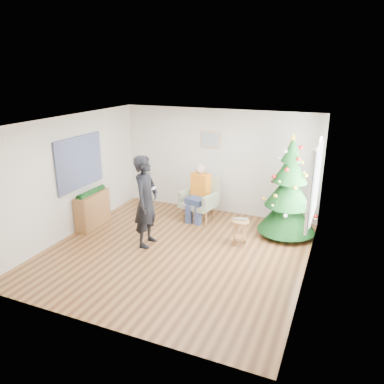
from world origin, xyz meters
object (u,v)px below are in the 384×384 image
at_px(christmas_tree, 289,191).
at_px(console, 93,210).
at_px(standing_man, 146,201).
at_px(armchair, 200,204).
at_px(stool, 240,232).

height_order(christmas_tree, console, christmas_tree).
xyz_separation_m(christmas_tree, standing_man, (-2.59, -1.59, -0.07)).
height_order(armchair, console, armchair).
distance_m(stool, armchair, 1.65).
bearing_deg(console, stool, 4.27).
bearing_deg(console, christmas_tree, 14.26).
relative_size(christmas_tree, armchair, 2.21).
bearing_deg(stool, christmas_tree, 46.97).
height_order(stool, standing_man, standing_man).
height_order(christmas_tree, armchair, christmas_tree).
relative_size(stool, console, 0.55).
height_order(christmas_tree, standing_man, christmas_tree).
xyz_separation_m(armchair, standing_man, (-0.49, -1.73, 0.57)).
xyz_separation_m(christmas_tree, armchair, (-2.10, 0.15, -0.64)).
distance_m(christmas_tree, console, 4.45).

